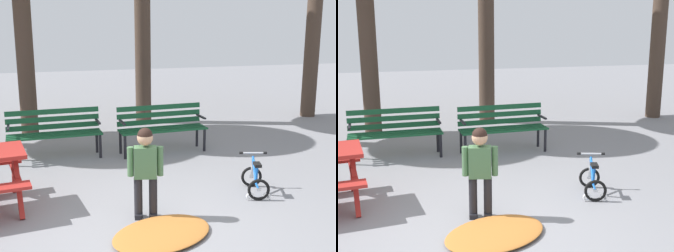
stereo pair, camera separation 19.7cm
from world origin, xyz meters
The scene contains 6 objects.
ground centered at (0.00, 0.00, 0.00)m, with size 36.00×36.00×0.00m, color gray.
park_bench_far_left centered at (-0.79, 3.32, 0.51)m, with size 1.61×0.50×0.85m.
park_bench_left centered at (1.11, 3.17, 0.51)m, with size 1.62×0.51×0.85m.
child_standing centered at (0.13, 0.45, 0.67)m, with size 0.42×0.22×1.13m.
kids_bicycle centered at (1.77, 0.78, 0.20)m, with size 0.49×0.62×0.54m.
leaf_pile centered at (0.18, -0.08, 0.04)m, with size 1.20×0.84×0.07m, color #B26B2D.
Camera 1 is at (-1.10, -4.47, 2.32)m, focal length 47.78 mm.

